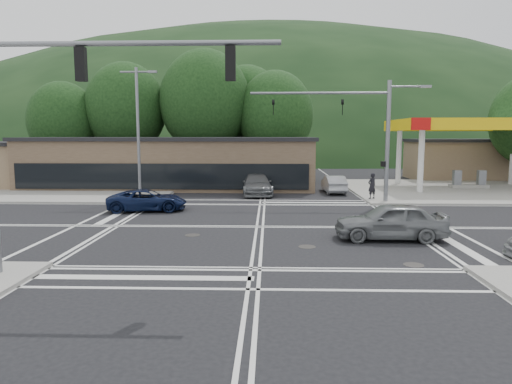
{
  "coord_description": "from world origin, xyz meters",
  "views": [
    {
      "loc": [
        0.47,
        -22.07,
        4.49
      ],
      "look_at": [
        -0.27,
        2.62,
        1.4
      ],
      "focal_mm": 32.0,
      "sensor_mm": 36.0,
      "label": 1
    }
  ],
  "objects_px": {
    "car_queue_a": "(334,184)",
    "pedestrian": "(372,186)",
    "car_northbound": "(257,184)",
    "car_blue_west": "(147,200)",
    "car_queue_b": "(280,177)",
    "car_grey_center": "(390,221)"
  },
  "relations": [
    {
      "from": "car_grey_center",
      "to": "car_queue_b",
      "type": "relative_size",
      "value": 1.17
    },
    {
      "from": "car_northbound",
      "to": "pedestrian",
      "type": "height_order",
      "value": "pedestrian"
    },
    {
      "from": "car_queue_b",
      "to": "pedestrian",
      "type": "distance_m",
      "value": 11.62
    },
    {
      "from": "car_queue_a",
      "to": "pedestrian",
      "type": "relative_size",
      "value": 2.34
    },
    {
      "from": "car_blue_west",
      "to": "pedestrian",
      "type": "xyz_separation_m",
      "value": [
        14.3,
        4.64,
        0.39
      ]
    },
    {
      "from": "car_queue_b",
      "to": "car_northbound",
      "type": "distance_m",
      "value": 7.17
    },
    {
      "from": "car_queue_a",
      "to": "car_queue_b",
      "type": "relative_size",
      "value": 1.02
    },
    {
      "from": "car_grey_center",
      "to": "car_blue_west",
      "type": "bearing_deg",
      "value": -118.64
    },
    {
      "from": "car_blue_west",
      "to": "car_queue_b",
      "type": "xyz_separation_m",
      "value": [
        8.27,
        14.56,
        0.05
      ]
    },
    {
      "from": "car_queue_a",
      "to": "car_queue_b",
      "type": "height_order",
      "value": "car_queue_b"
    },
    {
      "from": "car_northbound",
      "to": "pedestrian",
      "type": "relative_size",
      "value": 3.04
    },
    {
      "from": "pedestrian",
      "to": "car_queue_b",
      "type": "bearing_deg",
      "value": -88.8
    },
    {
      "from": "car_blue_west",
      "to": "car_queue_b",
      "type": "relative_size",
      "value": 1.14
    },
    {
      "from": "car_grey_center",
      "to": "car_northbound",
      "type": "distance_m",
      "value": 16.04
    },
    {
      "from": "car_queue_a",
      "to": "car_northbound",
      "type": "bearing_deg",
      "value": 9.9
    },
    {
      "from": "car_grey_center",
      "to": "pedestrian",
      "type": "height_order",
      "value": "pedestrian"
    },
    {
      "from": "car_northbound",
      "to": "car_queue_b",
      "type": "bearing_deg",
      "value": 68.97
    },
    {
      "from": "car_queue_a",
      "to": "car_queue_b",
      "type": "bearing_deg",
      "value": -56.44
    },
    {
      "from": "car_northbound",
      "to": "pedestrian",
      "type": "xyz_separation_m",
      "value": [
        8.0,
        -3.02,
        0.25
      ]
    },
    {
      "from": "car_grey_center",
      "to": "car_queue_a",
      "type": "xyz_separation_m",
      "value": [
        -0.19,
        16.07,
        -0.12
      ]
    },
    {
      "from": "car_northbound",
      "to": "pedestrian",
      "type": "bearing_deg",
      "value": -25.82
    },
    {
      "from": "car_queue_b",
      "to": "car_northbound",
      "type": "relative_size",
      "value": 0.75
    }
  ]
}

